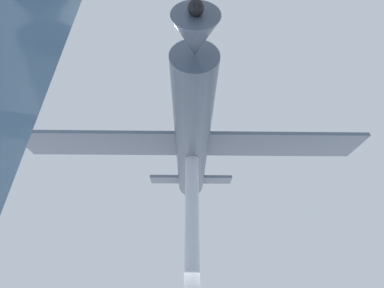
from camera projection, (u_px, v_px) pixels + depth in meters
support_pylon_central at (192, 240)px, 10.25m from camera, size 0.60×0.60×7.34m
suspended_airplane at (192, 141)px, 12.31m from camera, size 16.45×12.60×2.83m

